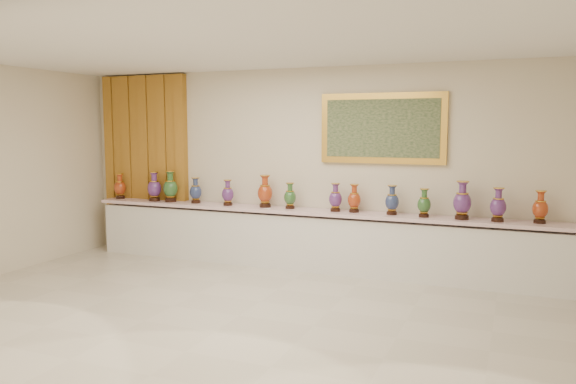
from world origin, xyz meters
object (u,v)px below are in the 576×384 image
object	(u,v)px
counter	(309,240)
vase_1	(154,188)
vase_2	(170,188)
vase_0	(120,187)

from	to	relation	value
counter	vase_1	world-z (taller)	vase_1
counter	vase_2	size ratio (longest dim) A/B	14.30
vase_0	counter	bearing A→B (deg)	0.10
vase_2	vase_0	bearing A→B (deg)	179.07
vase_0	vase_1	distance (m)	0.74
vase_0	vase_2	world-z (taller)	vase_2
counter	vase_2	world-z (taller)	vase_2
counter	vase_0	world-z (taller)	vase_0
vase_1	vase_2	xyz separation A→B (m)	(0.30, 0.03, 0.01)
vase_1	counter	bearing A→B (deg)	1.12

